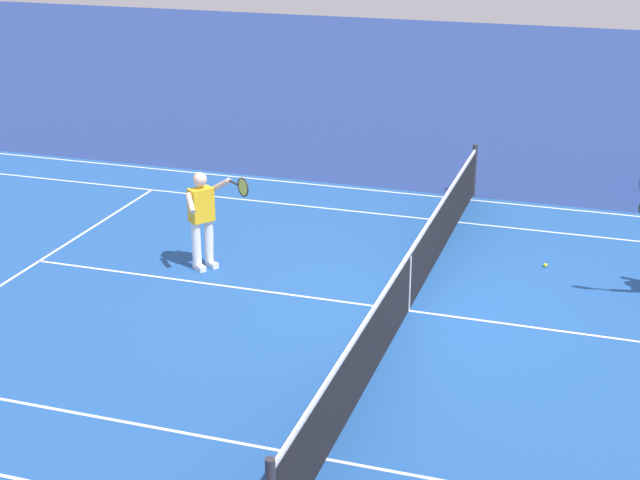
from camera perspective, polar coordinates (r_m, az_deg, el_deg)
The scene contains 6 objects.
ground_plane at distance 14.51m, azimuth 5.25°, elevation -4.21°, with size 60.00×60.00×0.00m, color navy.
court_slab at distance 14.51m, azimuth 5.25°, elevation -4.20°, with size 24.20×11.40×0.00m, color #1E4C93.
court_line_markings at distance 14.51m, azimuth 5.25°, elevation -4.19°, with size 23.85×11.05×0.01m.
tennis_net at distance 14.31m, azimuth 5.32°, elevation -2.42°, with size 0.10×11.70×1.08m.
tennis_player_near at distance 15.78m, azimuth -6.96°, elevation 1.48°, with size 1.17×0.75×1.70m.
tennis_ball at distance 16.45m, azimuth 13.24°, elevation -1.46°, with size 0.07×0.07×0.07m, color #CCE01E.
Camera 1 is at (-2.77, 12.85, 6.15)m, focal length 53.87 mm.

